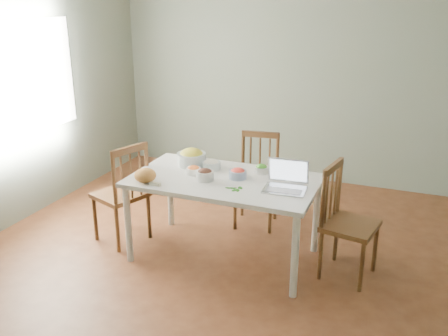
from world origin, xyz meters
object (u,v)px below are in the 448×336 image
at_px(dining_table, 224,218).
at_px(bread_boule, 145,175).
at_px(bowl_squash, 192,157).
at_px(laptop, 285,177).
at_px(chair_right, 351,223).
at_px(chair_left, 120,192).
at_px(chair_far, 256,181).

distance_m(dining_table, bread_boule, 0.83).
distance_m(bread_boule, bowl_squash, 0.59).
bearing_deg(laptop, dining_table, 168.09).
bearing_deg(chair_right, chair_left, 104.45).
xyz_separation_m(bread_boule, bowl_squash, (0.18, 0.56, 0.02)).
distance_m(chair_right, bowl_squash, 1.60).
relative_size(dining_table, chair_left, 1.64).
bearing_deg(chair_right, bowl_squash, 95.56).
bearing_deg(chair_far, bread_boule, -128.55).
distance_m(chair_left, bread_boule, 0.63).
height_order(chair_far, bowl_squash, chair_far).
height_order(dining_table, chair_far, chair_far).
distance_m(bowl_squash, laptop, 1.05).
bearing_deg(chair_left, laptop, 109.42).
xyz_separation_m(chair_far, chair_right, (1.07, -0.67, 0.01)).
bearing_deg(bowl_squash, laptop, -16.69).
bearing_deg(laptop, bowl_squash, 159.14).
bearing_deg(chair_left, dining_table, 113.35).
bearing_deg(bowl_squash, chair_far, 47.97).
bearing_deg(chair_left, chair_far, 146.04).
relative_size(dining_table, bowl_squash, 5.98).
xyz_separation_m(chair_far, laptop, (0.52, -0.84, 0.41)).
bearing_deg(dining_table, chair_left, -176.58).
relative_size(bowl_squash, laptop, 0.79).
height_order(chair_left, bread_boule, chair_left).
relative_size(chair_far, bread_boule, 5.08).
xyz_separation_m(chair_far, bowl_squash, (-0.48, -0.54, 0.37)).
height_order(chair_right, bowl_squash, chair_right).
bearing_deg(chair_right, laptop, 117.60).
height_order(dining_table, laptop, laptop).
relative_size(chair_far, chair_right, 0.97).
bearing_deg(bread_boule, chair_right, 13.88).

